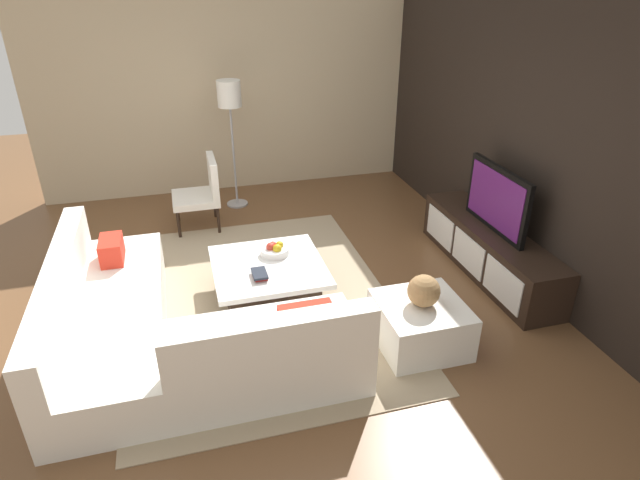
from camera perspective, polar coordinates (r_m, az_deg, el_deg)
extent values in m
plane|color=brown|center=(5.12, -6.30, -6.99)|extent=(14.00, 14.00, 0.00)
cube|color=black|center=(5.53, 22.03, 9.92)|extent=(6.40, 0.12, 2.80)
cube|color=#C6B28E|center=(7.58, -9.63, 15.75)|extent=(0.12, 5.20, 2.80)
cube|color=tan|center=(5.20, -6.49, -6.34)|extent=(3.39, 2.45, 0.01)
cube|color=black|center=(5.78, 17.68, -1.05)|extent=(2.04, 0.47, 0.50)
cube|color=white|center=(6.14, 12.75, 1.31)|extent=(0.58, 0.01, 0.35)
cube|color=white|center=(5.66, 15.61, -1.38)|extent=(0.58, 0.01, 0.35)
cube|color=white|center=(5.21, 18.98, -4.54)|extent=(0.58, 0.01, 0.35)
cube|color=black|center=(5.54, 18.51, 4.19)|extent=(0.99, 0.05, 0.65)
cube|color=#591E66|center=(5.53, 18.26, 4.16)|extent=(0.89, 0.01, 0.55)
cube|color=white|center=(4.86, -21.42, -8.19)|extent=(2.45, 0.85, 0.40)
cube|color=white|center=(4.72, -26.24, -4.69)|extent=(2.45, 0.18, 0.38)
cube|color=white|center=(4.19, -5.82, -12.44)|extent=(0.85, 1.49, 0.40)
cube|color=white|center=(3.69, -5.15, -10.99)|extent=(0.18, 1.49, 0.38)
cube|color=red|center=(5.34, -21.47, -0.98)|extent=(0.36, 0.20, 0.22)
cube|color=red|center=(4.10, -0.79, -9.14)|extent=(0.60, 0.44, 0.06)
cube|color=black|center=(5.12, -5.48, -4.70)|extent=(0.83, 0.83, 0.33)
cube|color=white|center=(5.03, -5.58, -2.86)|extent=(1.03, 1.03, 0.05)
cylinder|color=black|center=(6.90, -15.10, 3.44)|extent=(0.04, 0.04, 0.38)
cylinder|color=black|center=(6.45, -14.95, 1.75)|extent=(0.04, 0.04, 0.38)
cylinder|color=black|center=(6.91, -11.27, 3.91)|extent=(0.04, 0.04, 0.38)
cylinder|color=black|center=(6.46, -10.86, 2.25)|extent=(0.04, 0.04, 0.38)
cube|color=white|center=(6.60, -13.22, 4.37)|extent=(0.57, 0.54, 0.08)
cube|color=white|center=(6.51, -11.43, 6.76)|extent=(0.57, 0.08, 0.45)
cylinder|color=#A5A5AA|center=(7.30, -8.85, 3.88)|extent=(0.28, 0.28, 0.02)
cylinder|color=#A5A5AA|center=(7.06, -9.24, 8.82)|extent=(0.03, 0.03, 1.30)
cylinder|color=white|center=(6.85, -9.75, 15.24)|extent=(0.30, 0.30, 0.32)
cube|color=white|center=(4.58, 10.71, -8.91)|extent=(0.70, 0.70, 0.40)
cylinder|color=silver|center=(5.17, -4.88, -1.17)|extent=(0.28, 0.28, 0.07)
sphere|color=gold|center=(5.09, -4.62, -0.93)|extent=(0.09, 0.09, 0.09)
sphere|color=gold|center=(5.17, -4.37, -0.53)|extent=(0.07, 0.07, 0.07)
sphere|color=#B23326|center=(5.17, -5.07, -0.55)|extent=(0.07, 0.07, 0.07)
sphere|color=#B23326|center=(5.13, -5.32, -0.76)|extent=(0.09, 0.09, 0.09)
sphere|color=#997247|center=(4.39, 11.08, -5.39)|extent=(0.27, 0.27, 0.27)
cube|color=maroon|center=(4.81, -6.43, -3.83)|extent=(0.16, 0.11, 0.03)
cube|color=#1E232D|center=(4.80, -6.52, -3.58)|extent=(0.21, 0.13, 0.02)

